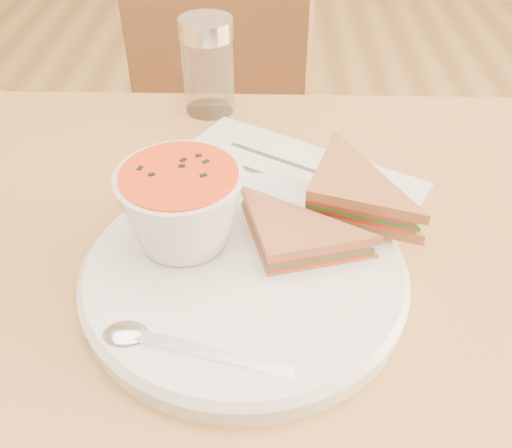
# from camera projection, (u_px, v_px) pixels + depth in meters

# --- Properties ---
(chair_far) EXTENTS (0.54, 0.54, 0.95)m
(chair_far) POSITION_uv_depth(u_px,v_px,m) (178.00, 155.00, 1.17)
(chair_far) COLOR #592F1A
(chair_far) RESTS_ON floor
(plate) EXTENTS (0.31, 0.31, 0.02)m
(plate) POSITION_uv_depth(u_px,v_px,m) (244.00, 274.00, 0.51)
(plate) COLOR white
(plate) RESTS_ON dining_table
(soup_bowl) EXTENTS (0.14, 0.14, 0.08)m
(soup_bowl) POSITION_uv_depth(u_px,v_px,m) (182.00, 211.00, 0.50)
(soup_bowl) COLOR white
(soup_bowl) RESTS_ON plate
(sandwich_half_a) EXTENTS (0.13, 0.13, 0.03)m
(sandwich_half_a) POSITION_uv_depth(u_px,v_px,m) (267.00, 269.00, 0.48)
(sandwich_half_a) COLOR #AA623C
(sandwich_half_a) RESTS_ON plate
(sandwich_half_b) EXTENTS (0.14, 0.14, 0.03)m
(sandwich_half_b) POSITION_uv_depth(u_px,v_px,m) (305.00, 206.00, 0.52)
(sandwich_half_b) COLOR #AA623C
(sandwich_half_b) RESTS_ON plate
(spoon) EXTENTS (0.19, 0.08, 0.01)m
(spoon) POSITION_uv_depth(u_px,v_px,m) (191.00, 350.00, 0.43)
(spoon) COLOR silver
(spoon) RESTS_ON plate
(paper_menu) EXTENTS (0.34, 0.32, 0.00)m
(paper_menu) POSITION_uv_depth(u_px,v_px,m) (277.00, 192.00, 0.61)
(paper_menu) COLOR silver
(paper_menu) RESTS_ON dining_table
(condiment_shaker) EXTENTS (0.08, 0.08, 0.12)m
(condiment_shaker) POSITION_uv_depth(u_px,v_px,m) (208.00, 66.00, 0.72)
(condiment_shaker) COLOR silver
(condiment_shaker) RESTS_ON dining_table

